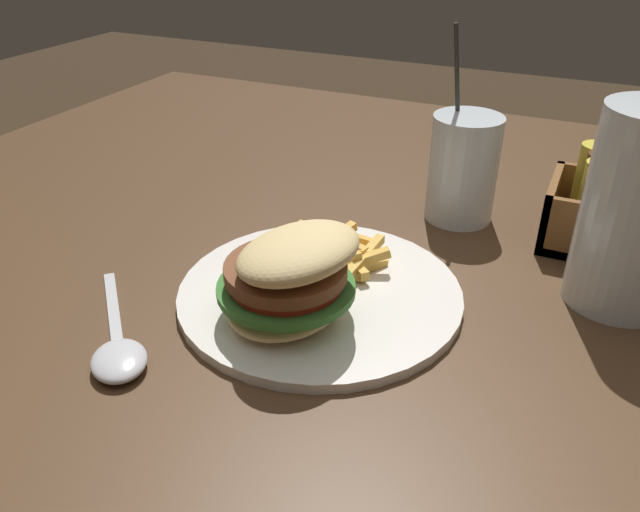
{
  "coord_description": "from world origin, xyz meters",
  "views": [
    {
      "loc": [
        0.5,
        0.15,
        1.08
      ],
      "look_at": [
        0.05,
        -0.06,
        0.79
      ],
      "focal_mm": 35.0,
      "sensor_mm": 36.0,
      "label": 1
    }
  ],
  "objects": [
    {
      "name": "dining_table",
      "position": [
        0.0,
        0.0,
        0.63
      ],
      "size": [
        1.21,
        1.44,
        0.74
      ],
      "color": "#4C331E",
      "rests_on": "ground_plane"
    },
    {
      "name": "meal_plate_near",
      "position": [
        0.08,
        -0.06,
        0.77
      ],
      "size": [
        0.27,
        0.27,
        0.1
      ],
      "color": "white",
      "rests_on": "dining_table"
    },
    {
      "name": "beer_glass",
      "position": [
        -0.06,
        0.19,
        0.83
      ],
      "size": [
        0.09,
        0.09,
        0.19
      ],
      "color": "silver",
      "rests_on": "dining_table"
    },
    {
      "name": "juice_glass",
      "position": [
        -0.17,
        0.02,
        0.8
      ],
      "size": [
        0.08,
        0.08,
        0.22
      ],
      "color": "silver",
      "rests_on": "dining_table"
    },
    {
      "name": "spoon",
      "position": [
        0.21,
        -0.17,
        0.75
      ],
      "size": [
        0.15,
        0.14,
        0.02
      ],
      "rotation": [
        0.0,
        0.0,
        0.78
      ],
      "color": "silver",
      "rests_on": "dining_table"
    },
    {
      "name": "condiment_caddy",
      "position": [
        -0.17,
        0.16,
        0.78
      ],
      "size": [
        0.11,
        0.09,
        0.1
      ],
      "color": "brown",
      "rests_on": "dining_table"
    }
  ]
}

